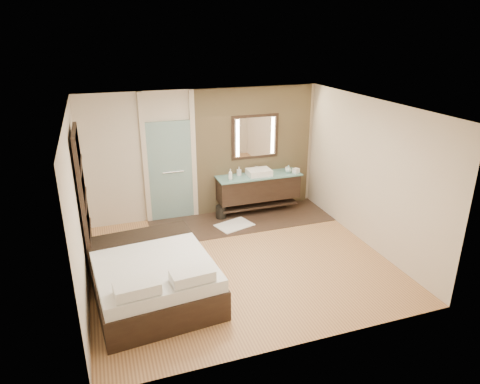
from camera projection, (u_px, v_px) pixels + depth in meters
name	position (u px, v px, depth m)	size (l,w,h in m)	color
floor	(239.00, 261.00, 7.50)	(5.00, 5.00, 0.00)	#9B6441
tile_strip	(241.00, 220.00, 9.09)	(3.80, 1.30, 0.01)	#34281C
stone_wall	(254.00, 150.00, 9.30)	(2.60, 0.08, 2.70)	tan
vanity	(258.00, 187.00, 9.32)	(1.85, 0.55, 0.88)	black
mirror_unit	(255.00, 137.00, 9.15)	(1.06, 0.04, 0.96)	black
frosted_door	(170.00, 167.00, 8.81)	(1.10, 0.12, 2.70)	#BDEFEC
shoji_partition	(84.00, 202.00, 6.86)	(0.06, 1.20, 2.40)	black
bed	(153.00, 276.00, 6.43)	(1.87, 2.25, 0.81)	black
bath_mat	(234.00, 225.00, 8.83)	(0.72, 0.50, 0.02)	white
waste_bin	(221.00, 212.00, 9.15)	(0.22, 0.22, 0.28)	black
tissue_box	(296.00, 171.00, 9.33)	(0.12, 0.12, 0.10)	silver
soap_bottle_a	(230.00, 174.00, 8.89)	(0.09, 0.09, 0.23)	white
soap_bottle_b	(239.00, 171.00, 9.16)	(0.09, 0.09, 0.19)	#B2B2B2
soap_bottle_c	(288.00, 169.00, 9.33)	(0.13, 0.13, 0.17)	#A8D4D2
cup	(287.00, 169.00, 9.46)	(0.11, 0.11, 0.09)	white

